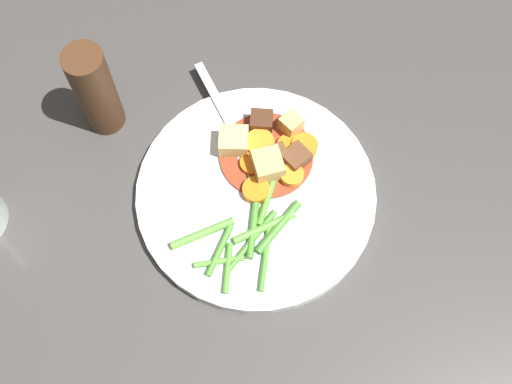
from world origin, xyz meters
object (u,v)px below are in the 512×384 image
object	(u,v)px
potato_chunk_2	(234,141)
carrot_slice_2	(304,147)
fork	(232,128)
carrot_slice_4	(259,144)
carrot_slice_1	(289,146)
potato_chunk_1	(291,124)
carrot_slice_3	(252,164)
pepper_mill	(95,90)
meat_chunk_0	(278,154)
meat_chunk_1	(264,122)
dinner_plate	(256,195)
meat_chunk_2	(296,158)
carrot_slice_5	(258,186)
carrot_slice_0	(292,176)
potato_chunk_0	(268,166)

from	to	relation	value
potato_chunk_2	carrot_slice_2	bearing A→B (deg)	-88.37
carrot_slice_2	fork	world-z (taller)	carrot_slice_2
carrot_slice_4	potato_chunk_2	xyz separation A→B (m)	(-0.00, 0.03, 0.01)
carrot_slice_1	carrot_slice_4	bearing A→B (deg)	91.42
potato_chunk_1	carrot_slice_3	bearing A→B (deg)	140.01
potato_chunk_1	pepper_mill	world-z (taller)	pepper_mill
carrot_slice_2	meat_chunk_0	bearing A→B (deg)	114.50
carrot_slice_2	meat_chunk_1	world-z (taller)	meat_chunk_1
dinner_plate	meat_chunk_2	distance (m)	0.06
carrot_slice_1	potato_chunk_2	xyz separation A→B (m)	(-0.00, 0.06, 0.01)
carrot_slice_5	carrot_slice_3	bearing A→B (deg)	16.56
pepper_mill	potato_chunk_1	bearing A→B (deg)	-91.60
carrot_slice_2	potato_chunk_2	world-z (taller)	potato_chunk_2
potato_chunk_2	fork	xyz separation A→B (m)	(0.02, 0.00, -0.01)
carrot_slice_0	carrot_slice_3	xyz separation A→B (m)	(0.01, 0.04, -0.00)
meat_chunk_1	fork	world-z (taller)	meat_chunk_1
dinner_plate	carrot_slice_0	bearing A→B (deg)	-62.63
carrot_slice_2	fork	xyz separation A→B (m)	(0.02, 0.08, -0.00)
carrot_slice_2	potato_chunk_2	size ratio (longest dim) A/B	0.92
carrot_slice_5	potato_chunk_2	xyz separation A→B (m)	(0.05, 0.03, 0.01)
carrot_slice_1	meat_chunk_2	world-z (taller)	meat_chunk_2
potato_chunk_2	meat_chunk_2	xyz separation A→B (m)	(-0.01, -0.07, -0.00)
carrot_slice_0	carrot_slice_1	distance (m)	0.04
potato_chunk_2	pepper_mill	size ratio (longest dim) A/B	0.25
carrot_slice_2	meat_chunk_1	distance (m)	0.05
dinner_plate	carrot_slice_3	distance (m)	0.03
dinner_plate	carrot_slice_2	size ratio (longest dim) A/B	8.94
meat_chunk_2	pepper_mill	xyz separation A→B (m)	(0.05, 0.22, 0.04)
carrot_slice_3	meat_chunk_0	xyz separation A→B (m)	(0.01, -0.03, 0.00)
carrot_slice_0	meat_chunk_2	bearing A→B (deg)	-9.12
potato_chunk_0	meat_chunk_2	world-z (taller)	potato_chunk_0
meat_chunk_0	potato_chunk_2	bearing A→B (deg)	77.81
dinner_plate	meat_chunk_2	bearing A→B (deg)	-46.04
carrot_slice_4	carrot_slice_2	bearing A→B (deg)	-89.29
potato_chunk_0	potato_chunk_1	xyz separation A→B (m)	(0.05, -0.02, -0.00)
carrot_slice_5	meat_chunk_1	xyz separation A→B (m)	(0.08, -0.00, 0.01)
potato_chunk_1	fork	bearing A→B (deg)	93.41
carrot_slice_4	pepper_mill	size ratio (longest dim) A/B	0.25
fork	carrot_slice_0	bearing A→B (deg)	-128.37
dinner_plate	carrot_slice_0	xyz separation A→B (m)	(0.02, -0.04, 0.01)
potato_chunk_2	meat_chunk_1	world-z (taller)	potato_chunk_2
carrot_slice_1	meat_chunk_1	world-z (taller)	meat_chunk_1
potato_chunk_1	potato_chunk_2	size ratio (longest dim) A/B	0.79
carrot_slice_5	potato_chunk_1	xyz separation A→B (m)	(0.07, -0.03, 0.01)
meat_chunk_2	pepper_mill	bearing A→B (deg)	78.36
carrot_slice_4	pepper_mill	bearing A→B (deg)	80.51
carrot_slice_5	fork	distance (m)	0.08
meat_chunk_2	fork	size ratio (longest dim) A/B	0.17
dinner_plate	carrot_slice_3	size ratio (longest dim) A/B	9.59
potato_chunk_2	dinner_plate	bearing A→B (deg)	-151.73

